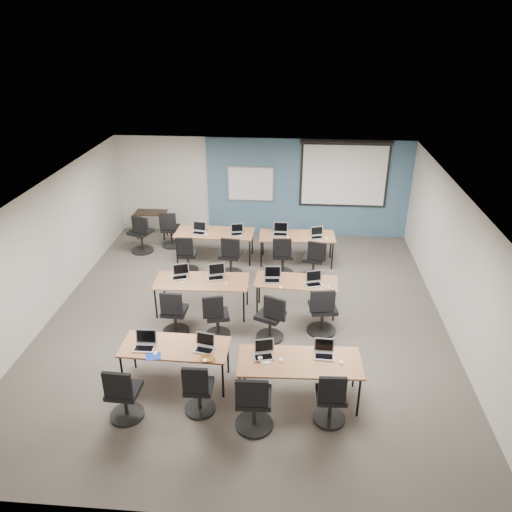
# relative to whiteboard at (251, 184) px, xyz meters

# --- Properties ---
(floor) EXTENTS (8.00, 9.00, 0.02)m
(floor) POSITION_rel_whiteboard_xyz_m (0.30, -4.43, -1.45)
(floor) COLOR #6B6354
(floor) RESTS_ON ground
(ceiling) EXTENTS (8.00, 9.00, 0.02)m
(ceiling) POSITION_rel_whiteboard_xyz_m (0.30, -4.43, 1.25)
(ceiling) COLOR white
(ceiling) RESTS_ON ground
(wall_back) EXTENTS (8.00, 0.04, 2.70)m
(wall_back) POSITION_rel_whiteboard_xyz_m (0.30, 0.07, -0.10)
(wall_back) COLOR beige
(wall_back) RESTS_ON ground
(wall_front) EXTENTS (8.00, 0.04, 2.70)m
(wall_front) POSITION_rel_whiteboard_xyz_m (0.30, -8.93, -0.10)
(wall_front) COLOR beige
(wall_front) RESTS_ON ground
(wall_left) EXTENTS (0.04, 9.00, 2.70)m
(wall_left) POSITION_rel_whiteboard_xyz_m (-3.70, -4.43, -0.10)
(wall_left) COLOR beige
(wall_left) RESTS_ON ground
(wall_right) EXTENTS (0.04, 9.00, 2.70)m
(wall_right) POSITION_rel_whiteboard_xyz_m (4.30, -4.43, -0.10)
(wall_right) COLOR beige
(wall_right) RESTS_ON ground
(blue_accent_panel) EXTENTS (5.50, 0.04, 2.70)m
(blue_accent_panel) POSITION_rel_whiteboard_xyz_m (1.55, 0.04, -0.10)
(blue_accent_panel) COLOR #3D5977
(blue_accent_panel) RESTS_ON wall_back
(whiteboard) EXTENTS (1.28, 0.03, 0.98)m
(whiteboard) POSITION_rel_whiteboard_xyz_m (0.00, 0.00, 0.00)
(whiteboard) COLOR #ABB3C0
(whiteboard) RESTS_ON wall_back
(projector_screen) EXTENTS (2.40, 0.10, 1.82)m
(projector_screen) POSITION_rel_whiteboard_xyz_m (2.50, -0.02, 0.44)
(projector_screen) COLOR black
(projector_screen) RESTS_ON wall_back
(training_table_front_left) EXTENTS (1.77, 0.74, 0.73)m
(training_table_front_left) POSITION_rel_whiteboard_xyz_m (-0.66, -6.46, -0.77)
(training_table_front_left) COLOR #9B632B
(training_table_front_left) RESTS_ON floor
(training_table_front_right) EXTENTS (1.94, 0.81, 0.73)m
(training_table_front_right) POSITION_rel_whiteboard_xyz_m (1.38, -6.68, -0.76)
(training_table_front_right) COLOR #9C6839
(training_table_front_right) RESTS_ON floor
(training_table_mid_left) EXTENTS (1.92, 0.80, 0.73)m
(training_table_mid_left) POSITION_rel_whiteboard_xyz_m (-0.63, -4.22, -0.76)
(training_table_mid_left) COLOR brown
(training_table_mid_left) RESTS_ON floor
(training_table_mid_right) EXTENTS (1.67, 0.70, 0.73)m
(training_table_mid_right) POSITION_rel_whiteboard_xyz_m (1.30, -4.07, -0.77)
(training_table_mid_right) COLOR brown
(training_table_mid_right) RESTS_ON floor
(training_table_back_left) EXTENTS (1.94, 0.81, 0.73)m
(training_table_back_left) POSITION_rel_whiteboard_xyz_m (-0.75, -1.71, -0.76)
(training_table_back_left) COLOR brown
(training_table_back_left) RESTS_ON floor
(training_table_back_right) EXTENTS (1.85, 0.77, 0.73)m
(training_table_back_right) POSITION_rel_whiteboard_xyz_m (1.30, -1.75, -0.76)
(training_table_back_right) COLOR #9E642B
(training_table_back_right) RESTS_ON floor
(laptop_0) EXTENTS (0.34, 0.29, 0.26)m
(laptop_0) POSITION_rel_whiteboard_xyz_m (-1.14, -6.51, -0.66)
(laptop_0) COLOR #BDBDBD
(laptop_0) RESTS_ON training_table_front_left
(mouse_0) EXTENTS (0.07, 0.10, 0.04)m
(mouse_0) POSITION_rel_whiteboard_xyz_m (-0.93, -6.68, -0.71)
(mouse_0) COLOR white
(mouse_0) RESTS_ON training_table_front_left
(task_chair_0) EXTENTS (0.53, 0.53, 1.01)m
(task_chair_0) POSITION_rel_whiteboard_xyz_m (-1.26, -7.37, -1.03)
(task_chair_0) COLOR black
(task_chair_0) RESTS_ON floor
(laptop_1) EXTENTS (0.32, 0.27, 0.24)m
(laptop_1) POSITION_rel_whiteboard_xyz_m (-0.16, -6.49, -0.66)
(laptop_1) COLOR silver
(laptop_1) RESTS_ON training_table_front_left
(mouse_1) EXTENTS (0.06, 0.10, 0.03)m
(mouse_1) POSITION_rel_whiteboard_xyz_m (-0.10, -6.80, -0.71)
(mouse_1) COLOR white
(mouse_1) RESTS_ON training_table_front_left
(task_chair_1) EXTENTS (0.48, 0.48, 0.97)m
(task_chair_1) POSITION_rel_whiteboard_xyz_m (-0.16, -7.15, -1.05)
(task_chair_1) COLOR black
(task_chair_1) RESTS_ON floor
(laptop_2) EXTENTS (0.32, 0.27, 0.24)m
(laptop_2) POSITION_rel_whiteboard_xyz_m (0.81, -6.58, -0.66)
(laptop_2) COLOR #AAAAAB
(laptop_2) RESTS_ON training_table_front_right
(mouse_2) EXTENTS (0.09, 0.12, 0.04)m
(mouse_2) POSITION_rel_whiteboard_xyz_m (1.08, -6.69, -0.71)
(mouse_2) COLOR white
(mouse_2) RESTS_ON training_table_front_right
(task_chair_2) EXTENTS (0.58, 0.58, 1.05)m
(task_chair_2) POSITION_rel_whiteboard_xyz_m (0.71, -7.42, -1.01)
(task_chair_2) COLOR black
(task_chair_2) RESTS_ON floor
(laptop_3) EXTENTS (0.32, 0.27, 0.25)m
(laptop_3) POSITION_rel_whiteboard_xyz_m (1.76, -6.49, -0.66)
(laptop_3) COLOR silver
(laptop_3) RESTS_ON training_table_front_right
(mouse_3) EXTENTS (0.08, 0.11, 0.04)m
(mouse_3) POSITION_rel_whiteboard_xyz_m (2.03, -6.68, -0.71)
(mouse_3) COLOR white
(mouse_3) RESTS_ON training_table_front_right
(task_chair_3) EXTENTS (0.50, 0.50, 0.98)m
(task_chair_3) POSITION_rel_whiteboard_xyz_m (1.86, -7.20, -1.05)
(task_chair_3) COLOR black
(task_chair_3) RESTS_ON floor
(laptop_4) EXTENTS (0.33, 0.28, 0.25)m
(laptop_4) POSITION_rel_whiteboard_xyz_m (-1.09, -4.09, -0.66)
(laptop_4) COLOR #AEAEAF
(laptop_4) RESTS_ON training_table_mid_left
(mouse_4) EXTENTS (0.08, 0.11, 0.03)m
(mouse_4) POSITION_rel_whiteboard_xyz_m (-1.01, -4.35, -0.71)
(mouse_4) COLOR white
(mouse_4) RESTS_ON training_table_mid_left
(task_chair_4) EXTENTS (0.51, 0.51, 0.99)m
(task_chair_4) POSITION_rel_whiteboard_xyz_m (-1.02, -5.08, -1.04)
(task_chair_4) COLOR black
(task_chair_4) RESTS_ON floor
(laptop_5) EXTENTS (0.35, 0.29, 0.26)m
(laptop_5) POSITION_rel_whiteboard_xyz_m (-0.35, -4.04, -0.66)
(laptop_5) COLOR #B0B0B2
(laptop_5) RESTS_ON training_table_mid_left
(mouse_5) EXTENTS (0.09, 0.11, 0.03)m
(mouse_5) POSITION_rel_whiteboard_xyz_m (-0.10, -4.34, -0.71)
(mouse_5) COLOR white
(mouse_5) RESTS_ON training_table_mid_left
(task_chair_5) EXTENTS (0.48, 0.48, 0.96)m
(task_chair_5) POSITION_rel_whiteboard_xyz_m (-0.19, -5.10, -1.05)
(task_chair_5) COLOR black
(task_chair_5) RESTS_ON floor
(laptop_6) EXTENTS (0.34, 0.29, 0.26)m
(laptop_6) POSITION_rel_whiteboard_xyz_m (0.81, -4.07, -0.66)
(laptop_6) COLOR #ACACAC
(laptop_6) RESTS_ON training_table_mid_right
(mouse_6) EXTENTS (0.08, 0.11, 0.04)m
(mouse_6) POSITION_rel_whiteboard_xyz_m (1.00, -4.39, -0.71)
(mouse_6) COLOR white
(mouse_6) RESTS_ON training_table_mid_right
(task_chair_6) EXTENTS (0.57, 0.53, 1.01)m
(task_chair_6) POSITION_rel_whiteboard_xyz_m (0.85, -5.11, -1.03)
(task_chair_6) COLOR black
(task_chair_6) RESTS_ON floor
(laptop_7) EXTENTS (0.33, 0.28, 0.25)m
(laptop_7) POSITION_rel_whiteboard_xyz_m (1.65, -4.17, -0.66)
(laptop_7) COLOR silver
(laptop_7) RESTS_ON training_table_mid_right
(mouse_7) EXTENTS (0.08, 0.12, 0.04)m
(mouse_7) POSITION_rel_whiteboard_xyz_m (1.95, -4.29, -0.71)
(mouse_7) COLOR white
(mouse_7) RESTS_ON training_table_mid_right
(task_chair_7) EXTENTS (0.57, 0.57, 1.04)m
(task_chair_7) POSITION_rel_whiteboard_xyz_m (1.82, -4.82, -1.02)
(task_chair_7) COLOR black
(task_chair_7) RESTS_ON floor
(laptop_8) EXTENTS (0.34, 0.29, 0.26)m
(laptop_8) POSITION_rel_whiteboard_xyz_m (-1.13, -1.77, -0.66)
(laptop_8) COLOR #A7A6B3
(laptop_8) RESTS_ON training_table_back_left
(mouse_8) EXTENTS (0.06, 0.09, 0.03)m
(mouse_8) POSITION_rel_whiteboard_xyz_m (-0.92, -1.89, -0.71)
(mouse_8) COLOR white
(mouse_8) RESTS_ON training_table_back_left
(task_chair_8) EXTENTS (0.47, 0.47, 0.96)m
(task_chair_8) POSITION_rel_whiteboard_xyz_m (-1.30, -2.49, -1.06)
(task_chair_8) COLOR black
(task_chair_8) RESTS_ON floor
(laptop_9) EXTENTS (0.30, 0.26, 0.23)m
(laptop_9) POSITION_rel_whiteboard_xyz_m (-0.19, -1.77, -0.66)
(laptop_9) COLOR silver
(laptop_9) RESTS_ON training_table_back_left
(mouse_9) EXTENTS (0.08, 0.10, 0.03)m
(mouse_9) POSITION_rel_whiteboard_xyz_m (-0.07, -1.91, -0.71)
(mouse_9) COLOR white
(mouse_9) RESTS_ON training_table_back_left
(task_chair_9) EXTENTS (0.54, 0.54, 1.02)m
(task_chair_9) POSITION_rel_whiteboard_xyz_m (-0.24, -2.57, -1.03)
(task_chair_9) COLOR black
(task_chair_9) RESTS_ON floor
(laptop_10) EXTENTS (0.36, 0.31, 0.27)m
(laptop_10) POSITION_rel_whiteboard_xyz_m (0.89, -1.69, -0.65)
(laptop_10) COLOR #AAAAAB
(laptop_10) RESTS_ON training_table_back_right
(mouse_10) EXTENTS (0.07, 0.11, 0.04)m
(mouse_10) POSITION_rel_whiteboard_xyz_m (1.08, -1.91, -0.71)
(mouse_10) COLOR white
(mouse_10) RESTS_ON training_table_back_right
(task_chair_10) EXTENTS (0.53, 0.53, 1.01)m
(task_chair_10) POSITION_rel_whiteboard_xyz_m (0.97, -2.45, -1.03)
(task_chair_10) COLOR black
(task_chair_10) RESTS_ON floor
(laptop_11) EXTENTS (0.31, 0.26, 0.24)m
(laptop_11) POSITION_rel_whiteboard_xyz_m (1.78, -1.80, -0.66)
(laptop_11) COLOR #A7A7B2
(laptop_11) RESTS_ON training_table_back_right
(mouse_11) EXTENTS (0.10, 0.12, 0.04)m
(mouse_11) POSITION_rel_whiteboard_xyz_m (2.01, -1.92, -0.71)
(mouse_11) COLOR white
(mouse_11) RESTS_ON training_table_back_right
(task_chair_11) EXTENTS (0.52, 0.52, 1.00)m
(task_chair_11) POSITION_rel_whiteboard_xyz_m (1.72, -2.57, -1.04)
(task_chair_11) COLOR black
(task_chair_11) RESTS_ON floor
(blue_mousepad) EXTENTS (0.28, 0.25, 0.01)m
(blue_mousepad) POSITION_rel_whiteboard_xyz_m (-0.94, -6.76, -0.72)
(blue_mousepad) COLOR navy
(blue_mousepad) RESTS_ON training_table_front_left
(snack_bowl) EXTENTS (0.25, 0.25, 0.05)m
(snack_bowl) POSITION_rel_whiteboard_xyz_m (-0.08, -6.78, -0.69)
(snack_bowl) COLOR olive
(snack_bowl) RESTS_ON training_table_front_left
(snack_plate) EXTENTS (0.17, 0.17, 0.01)m
(snack_plate) POSITION_rel_whiteboard_xyz_m (0.84, -6.72, -0.71)
(snack_plate) COLOR white
(snack_plate) RESTS_ON training_table_front_right
(coffee_cup) EXTENTS (0.07, 0.07, 0.06)m
(coffee_cup) POSITION_rel_whiteboard_xyz_m (0.76, -6.75, -0.68)
(coffee_cup) COLOR silver
(coffee_cup) RESTS_ON snack_plate
(utility_table) EXTENTS (0.86, 0.48, 0.75)m
(utility_table) POSITION_rel_whiteboard_xyz_m (-2.71, -0.52, -0.80)
(utility_table) COLOR black
(utility_table) RESTS_ON floor
(spare_chair_a) EXTENTS (0.53, 0.53, 1.01)m
(spare_chair_a) POSITION_rel_whiteboard_xyz_m (-2.04, -1.10, -1.03)
(spare_chair_a) COLOR black
(spare_chair_a) RESTS_ON floor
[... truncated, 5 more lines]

